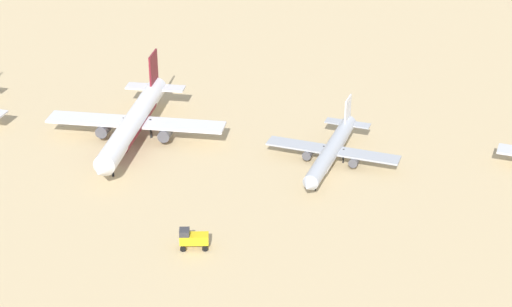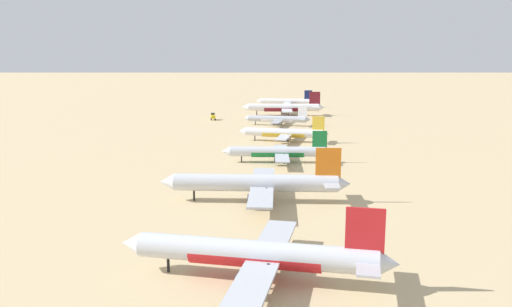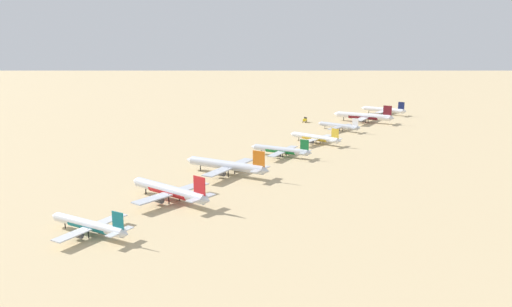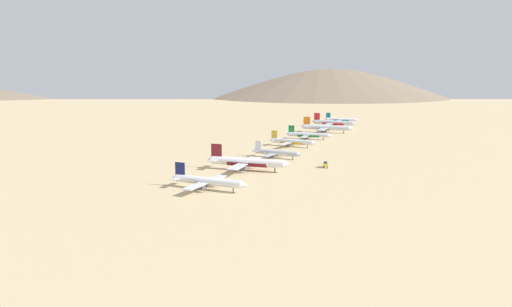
# 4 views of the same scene
# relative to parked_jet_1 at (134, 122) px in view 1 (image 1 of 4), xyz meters

# --- Properties ---
(parked_jet_1) EXTENTS (50.31, 40.91, 14.50)m
(parked_jet_1) POSITION_rel_parked_jet_1_xyz_m (0.00, 0.00, 0.00)
(parked_jet_1) COLOR white
(parked_jet_1) RESTS_ON ground
(parked_jet_2) EXTENTS (35.88, 29.26, 10.35)m
(parked_jet_2) POSITION_rel_parked_jet_1_xyz_m (1.39, 44.89, -1.38)
(parked_jet_2) COLOR #B2B7C1
(parked_jet_2) RESTS_ON ground
(service_truck) EXTENTS (3.82, 5.61, 3.90)m
(service_truck) POSITION_rel_parked_jet_1_xyz_m (39.38, 25.37, -2.75)
(service_truck) COLOR yellow
(service_truck) RESTS_ON ground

